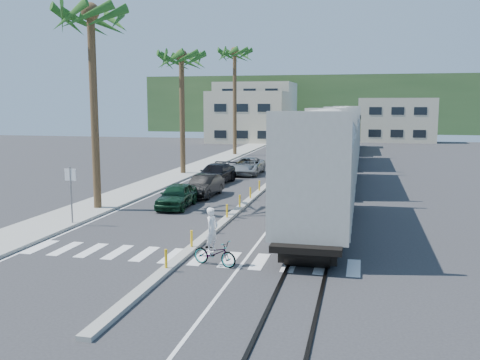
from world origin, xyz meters
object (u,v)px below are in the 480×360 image
Objects in this scene: street_sign at (71,187)px; car_second at (204,186)px; car_lead at (177,196)px; cyclist at (214,248)px.

street_sign reaches higher than car_second.
street_sign is at bearing -124.26° from car_lead.
cyclist reaches higher than car_second.
cyclist is (5.26, -10.55, -0.02)m from car_lead.
car_second is (4.02, 9.70, -1.26)m from street_sign.
street_sign is 6.83m from car_lead.
street_sign is 10.58m from car_second.
cyclist is (8.81, -4.86, -1.27)m from street_sign.
cyclist is at bearing -28.88° from street_sign.
car_second is at bearing 34.56° from cyclist.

